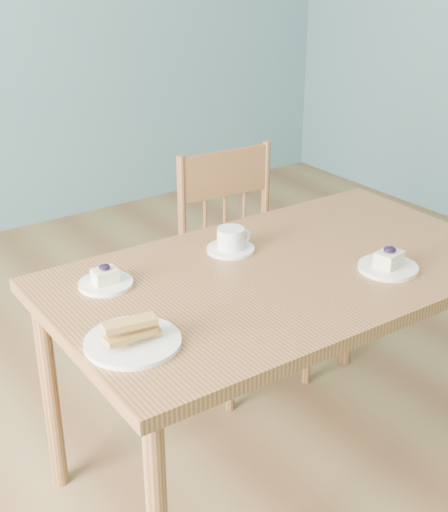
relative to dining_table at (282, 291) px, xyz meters
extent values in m
cube|color=olive|center=(-0.25, -0.06, -0.65)|extent=(5.00, 5.00, 0.01)
cube|color=#A36B3D|center=(0.00, 0.00, 0.05)|extent=(1.35, 0.79, 0.04)
cylinder|color=#A36B3D|center=(-0.60, 0.34, -0.30)|extent=(0.05, 0.05, 0.68)
cylinder|color=#A36B3D|center=(0.62, 0.31, -0.30)|extent=(0.05, 0.05, 0.68)
cube|color=#A36B3D|center=(0.24, 0.47, -0.23)|extent=(0.43, 0.42, 0.04)
cylinder|color=#A36B3D|center=(0.05, 0.33, -0.45)|extent=(0.03, 0.03, 0.39)
cylinder|color=#A36B3D|center=(0.39, 0.30, -0.45)|extent=(0.03, 0.03, 0.39)
cylinder|color=#A36B3D|center=(0.09, 0.65, -0.45)|extent=(0.03, 0.03, 0.39)
cylinder|color=#A36B3D|center=(0.43, 0.62, -0.45)|extent=(0.03, 0.03, 0.39)
cylinder|color=#A36B3D|center=(0.08, 0.66, 0.01)|extent=(0.03, 0.03, 0.45)
cylinder|color=#A36B3D|center=(0.44, 0.63, 0.01)|extent=(0.03, 0.03, 0.45)
cube|color=#A36B3D|center=(0.26, 0.64, 0.14)|extent=(0.34, 0.06, 0.17)
cylinder|color=#A36B3D|center=(0.17, 0.65, -0.08)|extent=(0.01, 0.01, 0.27)
cylinder|color=#A36B3D|center=(0.26, 0.64, -0.08)|extent=(0.01, 0.01, 0.27)
cylinder|color=#A36B3D|center=(0.34, 0.63, -0.08)|extent=(0.01, 0.01, 0.27)
cylinder|color=white|center=(0.24, -0.18, 0.08)|extent=(0.17, 0.17, 0.01)
cube|color=beige|center=(0.24, -0.18, 0.11)|extent=(0.08, 0.07, 0.04)
ellipsoid|color=black|center=(0.24, -0.18, 0.13)|extent=(0.04, 0.04, 0.02)
sphere|color=black|center=(0.25, -0.17, 0.13)|extent=(0.01, 0.01, 0.01)
sphere|color=black|center=(0.23, -0.17, 0.13)|extent=(0.01, 0.01, 0.01)
sphere|color=black|center=(0.24, -0.19, 0.13)|extent=(0.01, 0.01, 0.01)
cylinder|color=white|center=(-0.46, 0.20, 0.08)|extent=(0.15, 0.15, 0.01)
cube|color=beige|center=(-0.46, 0.20, 0.10)|extent=(0.07, 0.05, 0.04)
ellipsoid|color=black|center=(-0.46, 0.20, 0.13)|extent=(0.03, 0.03, 0.01)
sphere|color=black|center=(-0.45, 0.21, 0.13)|extent=(0.01, 0.01, 0.01)
sphere|color=black|center=(-0.47, 0.21, 0.13)|extent=(0.01, 0.01, 0.01)
sphere|color=black|center=(-0.45, 0.19, 0.13)|extent=(0.01, 0.01, 0.01)
cylinder|color=white|center=(-0.05, 0.19, 0.08)|extent=(0.14, 0.14, 0.01)
cylinder|color=white|center=(-0.05, 0.19, 0.11)|extent=(0.10, 0.10, 0.06)
cylinder|color=brown|center=(-0.05, 0.19, 0.14)|extent=(0.07, 0.07, 0.00)
torus|color=white|center=(-0.01, 0.18, 0.11)|extent=(0.05, 0.02, 0.05)
cylinder|color=white|center=(-0.54, -0.11, 0.08)|extent=(0.23, 0.23, 0.01)
camera|label=1|loc=(-1.20, -1.39, 0.96)|focal=50.00mm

